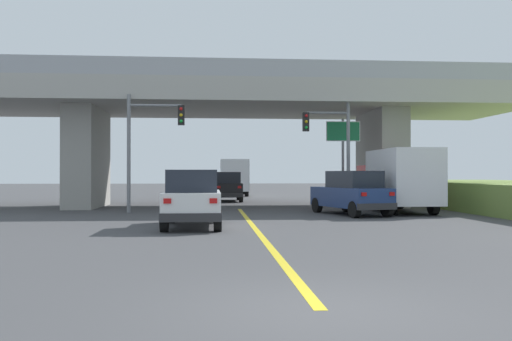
{
  "coord_description": "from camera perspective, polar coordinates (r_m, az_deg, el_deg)",
  "views": [
    {
      "loc": [
        -1.5,
        -7.53,
        1.87
      ],
      "look_at": [
        0.44,
        16.59,
        2.03
      ],
      "focal_mm": 39.06,
      "sensor_mm": 36.0,
      "label": 1
    }
  ],
  "objects": [
    {
      "name": "sedan_oncoming",
      "position": [
        38.6,
        -2.87,
        -1.66
      ],
      "size": [
        1.88,
        4.69,
        2.02
      ],
      "color": "black",
      "rests_on": "ground"
    },
    {
      "name": "highway_sign",
      "position": [
        30.59,
        8.91,
        3.01
      ],
      "size": [
        1.87,
        0.17,
        4.9
      ],
      "color": "slate",
      "rests_on": "ground"
    },
    {
      "name": "suv_lead",
      "position": [
        19.75,
        -6.5,
        -2.87
      ],
      "size": [
        1.98,
        4.45,
        2.02
      ],
      "color": "silver",
      "rests_on": "ground"
    },
    {
      "name": "traffic_signal_nearside",
      "position": [
        28.79,
        7.95,
        3.05
      ],
      "size": [
        2.45,
        0.36,
        5.76
      ],
      "color": "slate",
      "rests_on": "ground"
    },
    {
      "name": "traffic_signal_farside",
      "position": [
        27.66,
        -11.08,
        3.42
      ],
      "size": [
        2.78,
        0.36,
        5.76
      ],
      "color": "slate",
      "rests_on": "ground"
    },
    {
      "name": "overpass_bridge",
      "position": [
        32.51,
        -1.93,
        6.01
      ],
      "size": [
        32.49,
        9.23,
        7.67
      ],
      "color": "#A8A59E",
      "rests_on": "ground"
    },
    {
      "name": "semi_truck_distant",
      "position": [
        48.73,
        -2.3,
        -0.66
      ],
      "size": [
        2.33,
        7.53,
        3.11
      ],
      "color": "silver",
      "rests_on": "ground"
    },
    {
      "name": "lane_divider_stripe",
      "position": [
        18.82,
        0.0,
        -6.08
      ],
      "size": [
        0.2,
        22.27,
        0.01
      ],
      "primitive_type": "cube",
      "color": "yellow",
      "rests_on": "ground"
    },
    {
      "name": "box_truck",
      "position": [
        28.3,
        14.34,
        -0.9
      ],
      "size": [
        2.33,
        6.84,
        3.06
      ],
      "color": "red",
      "rests_on": "ground"
    },
    {
      "name": "suv_crossing",
      "position": [
        26.01,
        9.75,
        -2.27
      ],
      "size": [
        3.02,
        5.08,
        2.02
      ],
      "rotation": [
        0.0,
        0.0,
        0.26
      ],
      "color": "navy",
      "rests_on": "ground"
    },
    {
      "name": "ground",
      "position": [
        32.36,
        -1.93,
        -3.7
      ],
      "size": [
        160.0,
        160.0,
        0.0
      ],
      "primitive_type": "plane",
      "color": "#424244"
    }
  ]
}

